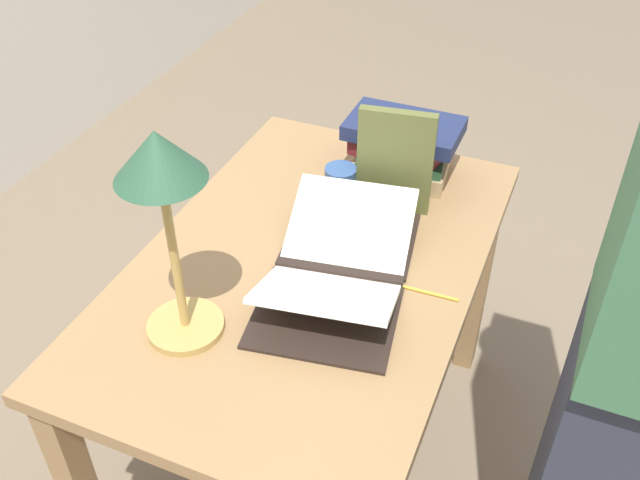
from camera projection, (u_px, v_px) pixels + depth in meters
name	position (u px, v px, depth m)	size (l,w,h in m)	color
ground_plane	(312.00, 454.00, 2.10)	(12.00, 12.00, 0.00)	#70604C
reading_desk	(310.00, 295.00, 1.71)	(1.17, 0.75, 0.75)	#937047
open_book	(339.00, 265.00, 1.57)	(0.57, 0.38, 0.11)	black
book_stack_tall	(403.00, 147.00, 1.87)	(0.23, 0.29, 0.16)	tan
book_standing_upright	(395.00, 162.00, 1.72)	(0.05, 0.19, 0.27)	brown
reading_lamp	(162.00, 185.00, 1.24)	(0.17, 0.17, 0.46)	tan
coffee_mug	(340.00, 186.00, 1.79)	(0.10, 0.08, 0.10)	#335184
pencil	(426.00, 292.00, 1.55)	(0.01, 0.14, 0.01)	gold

